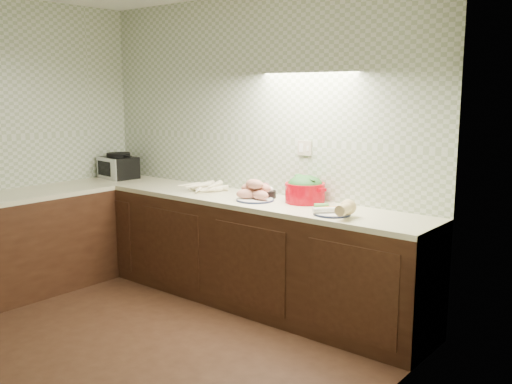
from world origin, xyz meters
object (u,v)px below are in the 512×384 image
Objects in this scene: dutch_oven at (305,189)px; veg_plate at (339,209)px; parsnip_pile at (203,187)px; toaster_oven at (118,166)px; onion_bowl at (266,192)px; sweet_potato_plate at (255,193)px.

dutch_oven is 1.06× the size of veg_plate.
veg_plate is (0.46, -0.25, -0.06)m from dutch_oven.
dutch_oven is at bearing 7.47° from parsnip_pile.
toaster_oven reaches higher than parsnip_pile.
onion_bowl is 0.44× the size of veg_plate.
sweet_potato_plate is at bearing -4.44° from parsnip_pile.
dutch_oven is at bearing 4.16° from onion_bowl.
dutch_oven reaches higher than onion_bowl.
parsnip_pile is at bearing -164.66° from dutch_oven.
sweet_potato_plate is at bearing -86.94° from onion_bowl.
sweet_potato_plate is 0.83m from veg_plate.
onion_bowl is (1.84, 0.10, -0.08)m from toaster_oven.
sweet_potato_plate reaches higher than onion_bowl.
sweet_potato_plate is at bearing 4.60° from toaster_oven.
parsnip_pile is 1.48× the size of sweet_potato_plate.
parsnip_pile is at bearing 6.11° from toaster_oven.
toaster_oven is at bearing -168.78° from dutch_oven.
parsnip_pile is at bearing -170.62° from onion_bowl.
dutch_oven reaches higher than veg_plate.
sweet_potato_plate is (0.64, -0.05, 0.03)m from parsnip_pile.
toaster_oven is 1.00× the size of dutch_oven.
veg_plate is at bearing -20.21° from dutch_oven.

